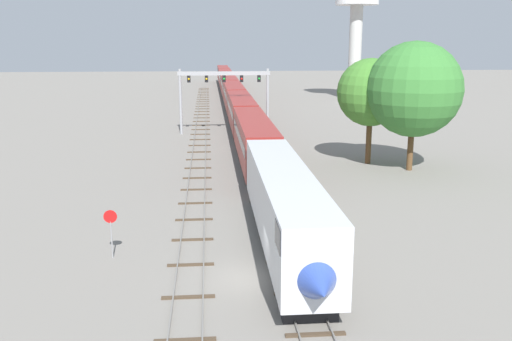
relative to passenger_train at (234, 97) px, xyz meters
The scene contains 9 objects.
ground_plane 69.65m from the passenger_train, 91.65° to the right, with size 400.00×400.00×0.00m, color gray.
track_main 9.91m from the passenger_train, 90.00° to the right, with size 2.60×200.00×0.16m.
track_near 30.19m from the passenger_train, 100.53° to the right, with size 2.60×160.00×0.16m.
passenger_train is the anchor object (origin of this frame).
signal_gantry 23.37m from the passenger_train, 95.60° to the right, with size 12.10×0.49×8.57m.
water_tower 35.52m from the passenger_train, 34.64° to the left, with size 8.86×8.86×24.77m.
stop_sign 66.84m from the passenger_train, 98.61° to the right, with size 0.76×0.08×2.88m.
trackside_tree_left 48.51m from the passenger_train, 72.11° to the right, with size 8.91×8.91×12.19m.
trackside_tree_mid 44.45m from the passenger_train, 74.69° to the right, with size 6.70×6.70×10.54m.
Camera 1 is at (-2.33, -27.04, 12.22)m, focal length 39.00 mm.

